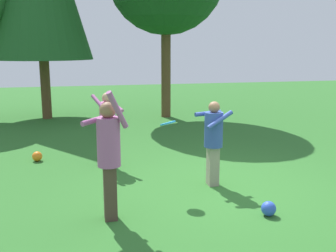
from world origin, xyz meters
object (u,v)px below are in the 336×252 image
Objects in this scene: person_bystander at (108,123)px; frisbee at (168,123)px; ball_orange at (37,156)px; person_thrower at (109,150)px; person_catcher at (213,136)px; ball_blue at (269,209)px.

person_bystander reaches higher than frisbee.
person_bystander is 4.24× the size of frisbee.
person_thrower is at bearing -68.21° from ball_orange.
person_bystander reaches higher than ball_orange.
person_catcher is 4.17m from ball_orange.
person_bystander is 7.04× the size of ball_blue.
ball_orange is at bearing -48.43° from person_catcher.
ball_blue is at bearing -48.71° from person_thrower.
ball_orange is (-1.55, 0.76, -0.84)m from person_bystander.
ball_orange is (-2.44, 2.57, -1.15)m from frisbee.
frisbee is 1.66× the size of ball_blue.
ball_orange is (-1.37, 3.42, -0.95)m from person_thrower.
person_bystander is 1.92m from ball_orange.
person_thrower reaches higher than person_bystander.
frisbee is (-0.91, -0.22, 0.33)m from person_catcher.
person_bystander is at bearing 125.25° from ball_blue.
ball_orange is (-3.35, 2.35, -0.82)m from person_catcher.
frisbee is 1.68× the size of ball_orange.
person_catcher reaches higher than frisbee.
person_thrower is 8.61× the size of ball_blue.
person_catcher is 4.17× the size of frisbee.
person_catcher is at bearing 13.39° from frisbee.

